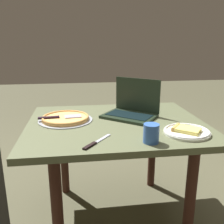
{
  "coord_description": "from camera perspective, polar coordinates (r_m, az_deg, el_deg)",
  "views": [
    {
      "loc": [
        0.24,
        1.54,
        1.25
      ],
      "look_at": [
        0.02,
        -0.03,
        0.79
      ],
      "focal_mm": 40.22,
      "sensor_mm": 36.0,
      "label": 1
    }
  ],
  "objects": [
    {
      "name": "pizza_plate",
      "position": [
        1.5,
        16.59,
        -4.22
      ],
      "size": [
        0.26,
        0.26,
        0.04
      ],
      "color": "silver",
      "rests_on": "dining_table"
    },
    {
      "name": "table_knife",
      "position": [
        1.31,
        -3.93,
        -7.04
      ],
      "size": [
        0.16,
        0.2,
        0.01
      ],
      "color": "#AFB5C4",
      "rests_on": "dining_table"
    },
    {
      "name": "dining_table",
      "position": [
        1.68,
        0.92,
        -5.42
      ],
      "size": [
        1.14,
        0.92,
        0.73
      ],
      "color": "#51573B",
      "rests_on": "ground_plane"
    },
    {
      "name": "laptop",
      "position": [
        1.76,
        4.55,
        0.75
      ],
      "size": [
        0.42,
        0.41,
        0.26
      ],
      "color": "black",
      "rests_on": "dining_table"
    },
    {
      "name": "pizza_tray",
      "position": [
        1.7,
        -10.54,
        -1.39
      ],
      "size": [
        0.36,
        0.36,
        0.03
      ],
      "color": "#979DA6",
      "rests_on": "dining_table"
    },
    {
      "name": "ground_plane",
      "position": [
        2.0,
        0.83,
        -22.59
      ],
      "size": [
        12.0,
        12.0,
        0.0
      ],
      "primitive_type": "plane",
      "color": "#4D4B35"
    },
    {
      "name": "drink_cup",
      "position": [
        1.32,
        8.9,
        -4.78
      ],
      "size": [
        0.08,
        0.08,
        0.1
      ],
      "color": "#345FB5",
      "rests_on": "dining_table"
    }
  ]
}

